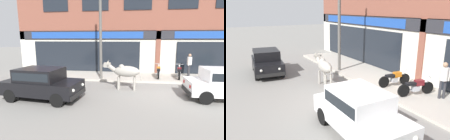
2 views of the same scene
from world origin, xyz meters
TOP-DOWN VIEW (x-y plane):
  - ground_plane at (0.00, 0.00)m, footprint 90.00×90.00m
  - sidewalk at (0.00, 3.65)m, footprint 19.00×2.91m
  - shop_building at (0.00, 5.37)m, footprint 23.00×1.40m
  - cow at (-2.24, 0.63)m, footprint 2.15×0.60m
  - car_1 at (-5.92, -1.48)m, footprint 3.73×1.95m
  - motorcycle_0 at (-0.09, 3.48)m, footprint 0.53×1.81m
  - motorcycle_1 at (1.29, 3.44)m, footprint 0.64×1.79m
  - pedestrian at (2.09, 4.11)m, footprint 0.32×0.44m
  - utility_pole at (-3.96, 2.50)m, footprint 0.18×0.18m

SIDE VIEW (x-z plane):
  - ground_plane at x=0.00m, z-range 0.00..0.00m
  - sidewalk at x=0.00m, z-range 0.00..0.13m
  - motorcycle_0 at x=-0.09m, z-range 0.08..0.96m
  - motorcycle_1 at x=1.29m, z-range 0.08..0.96m
  - car_1 at x=-5.92m, z-range 0.08..1.54m
  - cow at x=-2.24m, z-range 0.20..1.81m
  - pedestrian at x=2.09m, z-range 0.32..1.92m
  - utility_pole at x=-3.96m, z-range 0.13..6.15m
  - shop_building at x=0.00m, z-range -0.22..8.80m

